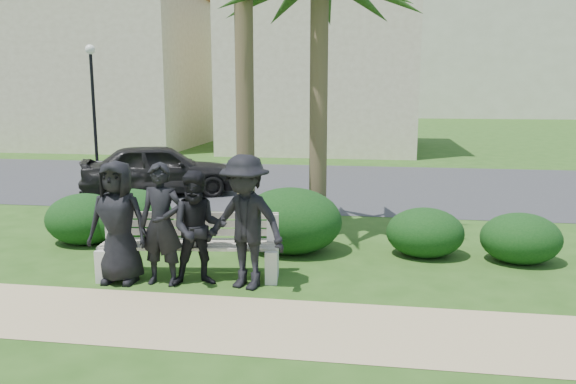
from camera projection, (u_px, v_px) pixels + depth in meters
The scene contains 18 objects.
ground at pixel (276, 274), 8.25m from camera, with size 160.00×160.00×0.00m, color #274D16.
footpath at pixel (249, 324), 6.50m from camera, with size 30.00×1.60×0.01m, color tan.
asphalt_street at pixel (324, 184), 16.03m from camera, with size 160.00×8.00×0.01m, color #2D2D30.
stucco_bldg_left at pixel (94, 68), 26.88m from camera, with size 10.40×8.40×7.30m.
stucco_bldg_right at pixel (323, 67), 25.23m from camera, with size 8.40×8.40×7.30m.
street_lamp at pixel (92, 82), 20.73m from camera, with size 0.36×0.36×4.29m.
park_bench at pixel (190, 250), 8.05m from camera, with size 2.61×0.89×0.89m.
man_a at pixel (118, 222), 7.77m from camera, with size 0.84×0.55×1.72m, color black.
man_b at pixel (162, 224), 7.69m from camera, with size 0.62×0.41×1.70m, color black.
man_c at pixel (198, 229), 7.67m from camera, with size 0.78×0.61×1.60m, color black.
man_d at pixel (245, 222), 7.54m from camera, with size 1.18×0.68×1.83m, color black.
hedge_a at pixel (85, 217), 9.87m from camera, with size 1.39×1.15×0.91m, color #0E330F.
hedge_b at pixel (131, 215), 9.89m from camera, with size 1.51×1.25×0.99m, color #0E330F.
hedge_c at pixel (293, 227), 9.52m from camera, with size 1.17×0.96×0.76m, color #0E330F.
hedge_d at pixel (291, 219), 9.32m from camera, with size 1.71×1.41×1.11m, color #0E330F.
hedge_e at pixel (425, 231), 9.10m from camera, with size 1.25×1.03×0.82m, color #0E330F.
hedge_f at pixel (521, 237), 8.76m from camera, with size 1.24×1.02×0.81m, color #0E330F.
car_a at pixel (160, 169), 14.33m from camera, with size 1.56×3.89×1.32m, color black.
Camera 1 is at (1.37, -7.78, 2.68)m, focal length 35.00 mm.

